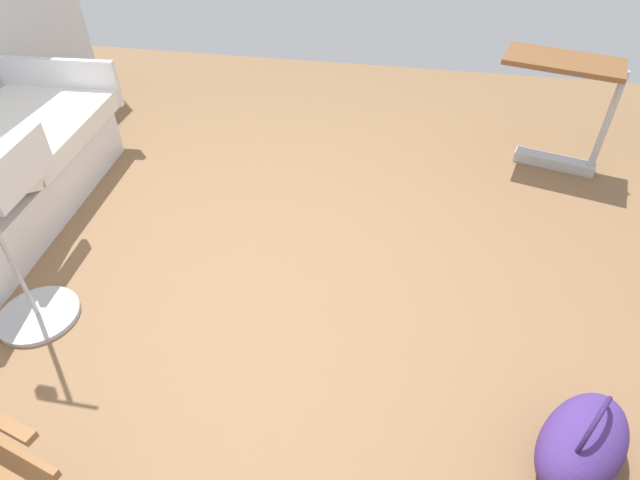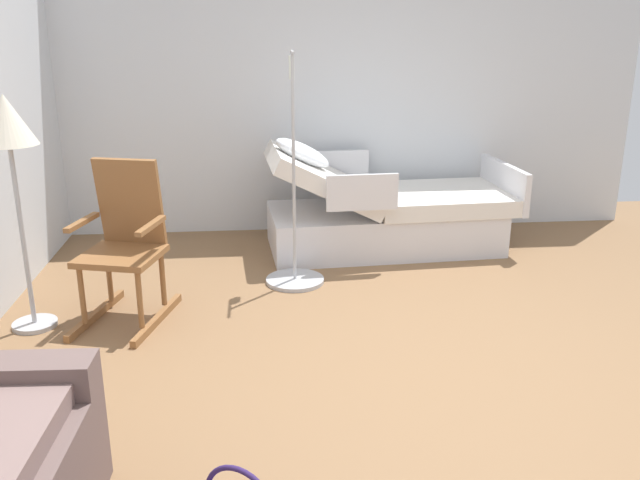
% 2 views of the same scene
% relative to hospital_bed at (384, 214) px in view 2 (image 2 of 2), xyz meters
% --- Properties ---
extents(ground_plane, '(6.79, 6.79, 0.00)m').
position_rel_hospital_bed_xyz_m(ground_plane, '(-2.09, 0.23, -0.30)').
color(ground_plane, olive).
extents(side_wall, '(0.10, 5.34, 2.70)m').
position_rel_hospital_bed_xyz_m(side_wall, '(0.68, 0.23, 1.05)').
color(side_wall, silver).
rests_on(side_wall, ground).
extents(hospital_bed, '(1.11, 2.13, 1.02)m').
position_rel_hospital_bed_xyz_m(hospital_bed, '(0.00, 0.00, 0.00)').
color(hospital_bed, silver).
rests_on(hospital_bed, ground).
extents(rocking_chair, '(0.86, 0.65, 1.05)m').
position_rel_hospital_bed_xyz_m(rocking_chair, '(-1.26, 1.94, 0.20)').
color(rocking_chair, brown).
rests_on(rocking_chair, ground).
extents(floor_lamp, '(0.34, 0.34, 1.48)m').
position_rel_hospital_bed_xyz_m(floor_lamp, '(-1.37, 2.53, 0.93)').
color(floor_lamp, '#B2B5BA').
rests_on(floor_lamp, ground).
extents(iv_pole, '(0.44, 0.44, 1.69)m').
position_rel_hospital_bed_xyz_m(iv_pole, '(-0.74, 0.81, -0.05)').
color(iv_pole, '#B2B5BA').
rests_on(iv_pole, ground).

